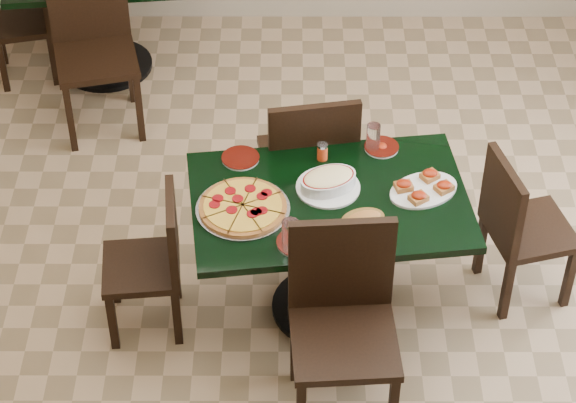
{
  "coord_description": "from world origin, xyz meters",
  "views": [
    {
      "loc": [
        -0.08,
        -3.94,
        4.22
      ],
      "look_at": [
        -0.09,
        0.0,
        0.72
      ],
      "focal_mm": 70.0,
      "sensor_mm": 36.0,
      "label": 1
    }
  ],
  "objects_px": {
    "back_chair_near": "(93,38)",
    "back_chair_left": "(32,13)",
    "lasagna_casserole": "(328,181)",
    "bread_basket": "(363,222)",
    "bruschetta_platter": "(424,188)",
    "chair_left": "(155,257)",
    "chair_near": "(343,312)",
    "chair_right": "(517,223)",
    "main_table": "(329,227)",
    "chair_far": "(310,160)",
    "pepperoni_pizza": "(243,207)"
  },
  "relations": [
    {
      "from": "chair_near",
      "to": "back_chair_near",
      "type": "relative_size",
      "value": 1.0
    },
    {
      "from": "chair_far",
      "to": "back_chair_left",
      "type": "xyz_separation_m",
      "value": [
        -1.72,
        1.57,
        -0.11
      ]
    },
    {
      "from": "chair_right",
      "to": "bread_basket",
      "type": "relative_size",
      "value": 3.48
    },
    {
      "from": "main_table",
      "to": "chair_near",
      "type": "height_order",
      "value": "chair_near"
    },
    {
      "from": "chair_near",
      "to": "bread_basket",
      "type": "xyz_separation_m",
      "value": [
        0.09,
        0.35,
        0.22
      ]
    },
    {
      "from": "chair_far",
      "to": "chair_near",
      "type": "height_order",
      "value": "chair_near"
    },
    {
      "from": "chair_left",
      "to": "lasagna_casserole",
      "type": "height_order",
      "value": "lasagna_casserole"
    },
    {
      "from": "lasagna_casserole",
      "to": "bread_basket",
      "type": "bearing_deg",
      "value": -84.98
    },
    {
      "from": "chair_near",
      "to": "chair_left",
      "type": "relative_size",
      "value": 1.26
    },
    {
      "from": "back_chair_near",
      "to": "back_chair_left",
      "type": "xyz_separation_m",
      "value": [
        -0.46,
        0.47,
        -0.12
      ]
    },
    {
      "from": "lasagna_casserole",
      "to": "pepperoni_pizza",
      "type": "bearing_deg",
      "value": 177.9
    },
    {
      "from": "chair_far",
      "to": "back_chair_near",
      "type": "relative_size",
      "value": 0.98
    },
    {
      "from": "back_chair_left",
      "to": "chair_near",
      "type": "bearing_deg",
      "value": 21.88
    },
    {
      "from": "chair_left",
      "to": "chair_far",
      "type": "bearing_deg",
      "value": 123.17
    },
    {
      "from": "chair_far",
      "to": "chair_near",
      "type": "distance_m",
      "value": 1.08
    },
    {
      "from": "chair_far",
      "to": "bruschetta_platter",
      "type": "bearing_deg",
      "value": 128.52
    },
    {
      "from": "chair_far",
      "to": "chair_right",
      "type": "xyz_separation_m",
      "value": [
        1.02,
        -0.39,
        -0.08
      ]
    },
    {
      "from": "chair_near",
      "to": "lasagna_casserole",
      "type": "relative_size",
      "value": 3.1
    },
    {
      "from": "chair_left",
      "to": "back_chair_near",
      "type": "distance_m",
      "value": 1.79
    },
    {
      "from": "back_chair_left",
      "to": "pepperoni_pizza",
      "type": "distance_m",
      "value": 2.61
    },
    {
      "from": "back_chair_near",
      "to": "back_chair_left",
      "type": "height_order",
      "value": "back_chair_near"
    },
    {
      "from": "chair_near",
      "to": "bruschetta_platter",
      "type": "height_order",
      "value": "chair_near"
    },
    {
      "from": "bruschetta_platter",
      "to": "chair_left",
      "type": "bearing_deg",
      "value": 157.41
    },
    {
      "from": "chair_near",
      "to": "bread_basket",
      "type": "distance_m",
      "value": 0.42
    },
    {
      "from": "chair_right",
      "to": "pepperoni_pizza",
      "type": "xyz_separation_m",
      "value": [
        -1.34,
        -0.21,
        0.29
      ]
    },
    {
      "from": "lasagna_casserole",
      "to": "bruschetta_platter",
      "type": "bearing_deg",
      "value": -25.96
    },
    {
      "from": "lasagna_casserole",
      "to": "bruschetta_platter",
      "type": "xyz_separation_m",
      "value": [
        0.45,
        -0.02,
        -0.02
      ]
    },
    {
      "from": "chair_near",
      "to": "lasagna_casserole",
      "type": "bearing_deg",
      "value": 91.22
    },
    {
      "from": "chair_far",
      "to": "back_chair_near",
      "type": "distance_m",
      "value": 1.68
    },
    {
      "from": "main_table",
      "to": "pepperoni_pizza",
      "type": "height_order",
      "value": "pepperoni_pizza"
    },
    {
      "from": "lasagna_casserole",
      "to": "main_table",
      "type": "bearing_deg",
      "value": -108.19
    },
    {
      "from": "main_table",
      "to": "chair_far",
      "type": "distance_m",
      "value": 0.53
    },
    {
      "from": "back_chair_near",
      "to": "bruschetta_platter",
      "type": "bearing_deg",
      "value": -55.04
    },
    {
      "from": "chair_right",
      "to": "pepperoni_pizza",
      "type": "bearing_deg",
      "value": 83.83
    },
    {
      "from": "chair_near",
      "to": "bruschetta_platter",
      "type": "relative_size",
      "value": 2.4
    },
    {
      "from": "pepperoni_pizza",
      "to": "back_chair_left",
      "type": "bearing_deg",
      "value": 122.73
    },
    {
      "from": "main_table",
      "to": "back_chair_near",
      "type": "relative_size",
      "value": 1.39
    },
    {
      "from": "main_table",
      "to": "bread_basket",
      "type": "xyz_separation_m",
      "value": [
        0.14,
        -0.21,
        0.22
      ]
    },
    {
      "from": "back_chair_near",
      "to": "chair_left",
      "type": "bearing_deg",
      "value": -86.94
    },
    {
      "from": "chair_far",
      "to": "chair_right",
      "type": "height_order",
      "value": "chair_far"
    },
    {
      "from": "chair_right",
      "to": "bread_basket",
      "type": "distance_m",
      "value": 0.92
    },
    {
      "from": "chair_right",
      "to": "bruschetta_platter",
      "type": "distance_m",
      "value": 0.58
    },
    {
      "from": "back_chair_left",
      "to": "bread_basket",
      "type": "bearing_deg",
      "value": 27.13
    },
    {
      "from": "chair_far",
      "to": "main_table",
      "type": "bearing_deg",
      "value": 89.63
    },
    {
      "from": "main_table",
      "to": "chair_left",
      "type": "xyz_separation_m",
      "value": [
        -0.83,
        -0.08,
        -0.13
      ]
    },
    {
      "from": "chair_right",
      "to": "main_table",
      "type": "bearing_deg",
      "value": 82.74
    },
    {
      "from": "back_chair_near",
      "to": "bruschetta_platter",
      "type": "xyz_separation_m",
      "value": [
        1.79,
        -1.58,
        0.21
      ]
    },
    {
      "from": "chair_far",
      "to": "chair_right",
      "type": "distance_m",
      "value": 1.1
    },
    {
      "from": "pepperoni_pizza",
      "to": "bruschetta_platter",
      "type": "distance_m",
      "value": 0.86
    },
    {
      "from": "chair_far",
      "to": "chair_near",
      "type": "bearing_deg",
      "value": 87.42
    }
  ]
}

